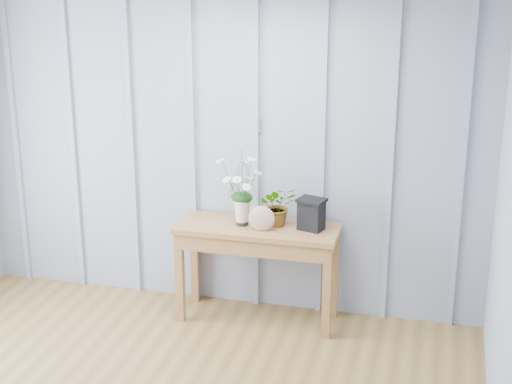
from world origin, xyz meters
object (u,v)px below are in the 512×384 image
(sideboard, at_px, (258,240))
(daisy_vase, at_px, (242,180))
(felt_disc_vessel, at_px, (262,219))
(carved_box, at_px, (311,214))

(sideboard, distance_m, daisy_vase, 0.48)
(felt_disc_vessel, height_order, carved_box, carved_box)
(daisy_vase, height_order, carved_box, daisy_vase)
(felt_disc_vessel, bearing_deg, sideboard, 112.50)
(daisy_vase, bearing_deg, carved_box, 3.45)
(sideboard, height_order, carved_box, carved_box)
(sideboard, xyz_separation_m, daisy_vase, (-0.12, -0.01, 0.46))
(carved_box, bearing_deg, sideboard, -176.48)
(sideboard, bearing_deg, felt_disc_vessel, -60.23)
(daisy_vase, height_order, felt_disc_vessel, daisy_vase)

